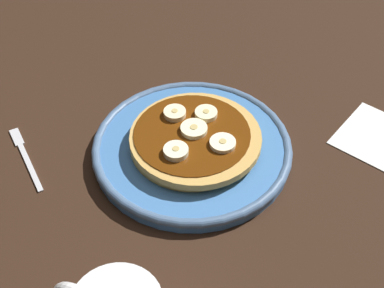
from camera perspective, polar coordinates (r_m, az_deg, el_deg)
The scene contains 10 objects.
ground_plane at distance 74.94cm, azimuth 0.00°, elevation -1.84°, with size 140.00×140.00×3.00cm, color black.
plate at distance 73.02cm, azimuth 0.00°, elevation -0.42°, with size 26.97×26.97×2.13cm.
pancake_stack at distance 71.78cm, azimuth 0.02°, elevation 0.53°, with size 18.08×17.45×2.20cm.
banana_slice_0 at distance 71.20cm, azimuth 0.20°, elevation 1.57°, with size 3.57×3.57×0.87cm.
banana_slice_1 at distance 68.23cm, azimuth -1.73°, elevation -0.78°, with size 3.21×3.21×1.04cm.
banana_slice_2 at distance 69.29cm, azimuth 3.15°, elevation -0.07°, with size 3.40×3.40×0.83cm.
banana_slice_3 at distance 73.44cm, azimuth -1.83°, elevation 3.24°, with size 3.05×3.05×0.99cm.
banana_slice_4 at distance 73.55cm, azimuth 1.21°, elevation 3.31°, with size 3.07×3.07×0.94cm.
napkin at distance 80.23cm, azimuth 19.25°, elevation 0.56°, with size 11.00×11.00×0.30cm, color white.
fork at distance 76.89cm, azimuth -17.23°, elevation -1.04°, with size 11.46×7.86×0.50cm.
Camera 1 is at (-24.65, 44.82, 53.26)cm, focal length 50.63 mm.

